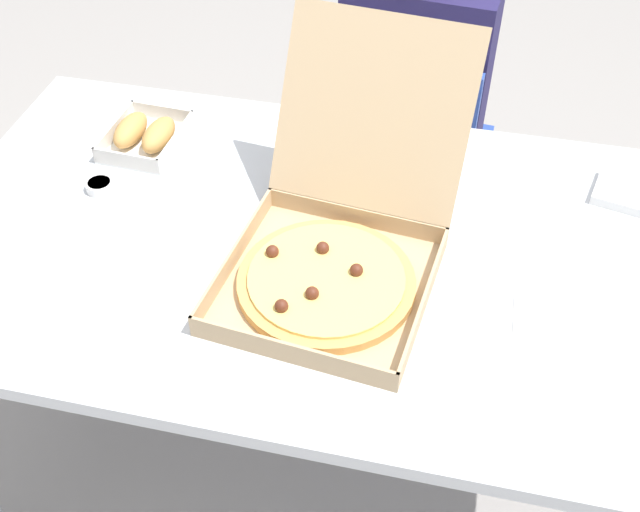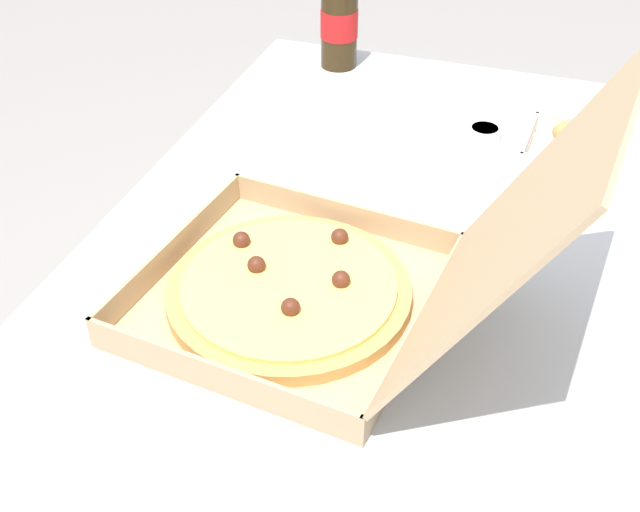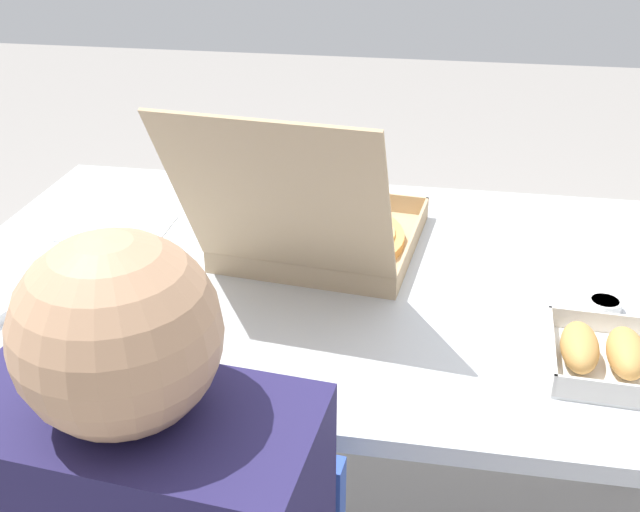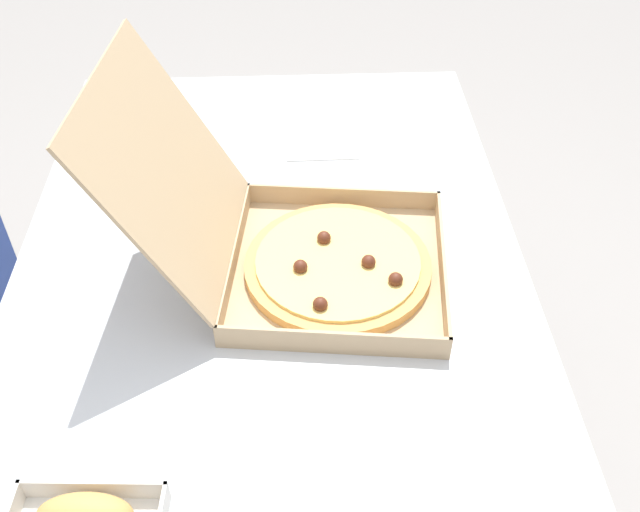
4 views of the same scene
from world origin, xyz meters
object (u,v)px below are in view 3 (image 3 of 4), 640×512
pizza_box_open (318,231)px  paper_menu (117,229)px  dipping_sauce_cup (605,305)px  bread_side_box (602,353)px

pizza_box_open → paper_menu: bearing=-5.0°
pizza_box_open → dipping_sauce_cup: bearing=166.6°
bread_side_box → paper_menu: 0.97m
bread_side_box → paper_menu: size_ratio=0.94×
pizza_box_open → paper_menu: pizza_box_open is taller
bread_side_box → paper_menu: (0.91, -0.33, -0.02)m
dipping_sauce_cup → pizza_box_open: bearing=-13.4°
bread_side_box → dipping_sauce_cup: bearing=-100.9°
pizza_box_open → bread_side_box: pizza_box_open is taller
paper_menu → pizza_box_open: bearing=174.3°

